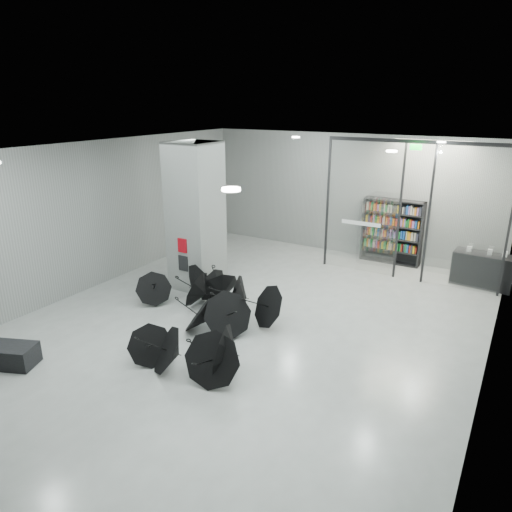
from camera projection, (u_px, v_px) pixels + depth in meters
The scene contains 10 objects.
room at pixel (231, 212), 9.53m from camera, with size 14.00×14.02×4.01m.
column at pixel (196, 217), 12.64m from camera, with size 1.20×1.20×4.00m, color slate.
fire_cabinet at pixel (182, 246), 12.34m from camera, with size 0.28×0.04×0.38m, color #A50A07.
info_panel at pixel (183, 263), 12.50m from camera, with size 0.30×0.03×0.42m, color black.
exit_sign at pixel (416, 147), 12.39m from camera, with size 0.30×0.06×0.15m, color #0CE533.
glass_partition at pixel (411, 206), 13.08m from camera, with size 5.06×0.08×4.00m.
bench at pixel (2, 355), 9.25m from camera, with size 1.33×0.57×0.43m, color black.
bookshelf at pixel (392, 231), 14.83m from camera, with size 1.88×0.38×2.07m, color black, non-canonical shape.
shop_counter at pixel (483, 270), 13.09m from camera, with size 1.59×0.64×0.95m, color black.
umbrella_cluster at pixel (214, 317), 10.64m from camera, with size 4.85×4.43×1.31m.
Camera 1 is at (5.18, -7.77, 5.03)m, focal length 32.70 mm.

